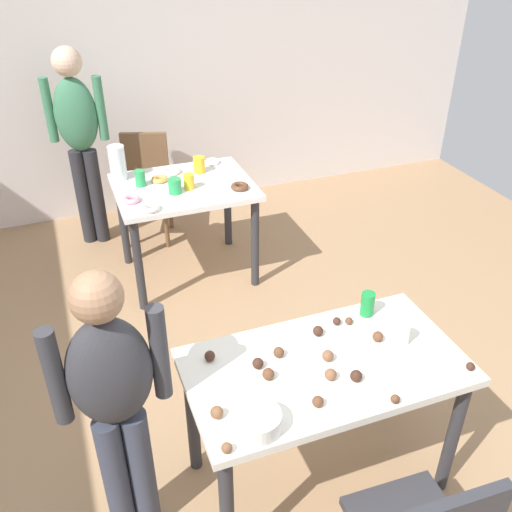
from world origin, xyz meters
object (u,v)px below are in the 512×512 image
person_girl_near (115,397)px  mixing_bowl (258,421)px  pitcher_far (117,163)px  person_adult_far (79,131)px  soda_can (367,304)px  dining_table_far (185,199)px  dining_table_near (324,382)px  chair_far_table (146,180)px

person_girl_near → mixing_bowl: person_girl_near is taller
pitcher_far → person_adult_far: bearing=111.4°
person_girl_near → soda_can: size_ratio=11.46×
person_adult_far → soda_can: bearing=-67.1°
person_girl_near → person_adult_far: bearing=86.8°
dining_table_far → pitcher_far: 0.54m
dining_table_near → person_adult_far: 2.90m
person_girl_near → dining_table_near: bearing=-2.8°
mixing_bowl → soda_can: (0.74, 0.47, 0.02)m
dining_table_near → chair_far_table: bearing=95.7°
dining_table_far → person_adult_far: 1.05m
chair_far_table → soda_can: (0.62, -2.50, 0.31)m
chair_far_table → person_girl_near: (-0.61, -2.70, 0.33)m
person_adult_far → soda_can: size_ratio=13.05×
mixing_bowl → pitcher_far: 2.50m
dining_table_far → chair_far_table: bearing=101.9°
dining_table_near → person_girl_near: bearing=177.2°
person_girl_near → soda_can: person_girl_near is taller
dining_table_near → pitcher_far: pitcher_far is taller
dining_table_far → dining_table_near: bearing=-86.6°
mixing_bowl → pitcher_far: bearing=93.0°
dining_table_near → person_adult_far: bearing=104.8°
person_adult_far → soda_can: 2.77m
dining_table_near → pitcher_far: size_ratio=4.86×
pitcher_far → dining_table_far: bearing=-32.1°
person_girl_near → pitcher_far: (0.36, 2.22, 0.05)m
chair_far_table → pitcher_far: bearing=-118.1°
dining_table_far → person_adult_far: size_ratio=0.61×
person_adult_far → person_girl_near: bearing=-93.2°
chair_far_table → person_adult_far: person_adult_far is taller
dining_table_near → soda_can: size_ratio=9.95×
dining_table_far → person_adult_far: bearing=128.3°
dining_table_near → dining_table_far: 2.01m
soda_can → dining_table_near: bearing=-144.4°
dining_table_near → dining_table_far: bearing=93.4°
soda_can → pitcher_far: size_ratio=0.49×
soda_can → mixing_bowl: bearing=-147.4°
person_girl_near → mixing_bowl: size_ratio=7.68×
chair_far_table → pitcher_far: size_ratio=3.48×
dining_table_far → soda_can: bearing=-75.4°
person_adult_far → pitcher_far: (0.20, -0.52, -0.09)m
dining_table_near → pitcher_far: bearing=103.2°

